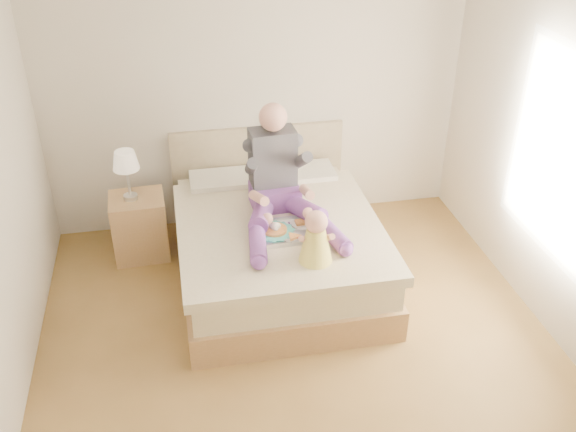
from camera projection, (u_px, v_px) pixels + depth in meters
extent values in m
cube|color=brown|center=(300.00, 351.00, 4.95)|extent=(4.00, 4.20, 0.01)
cube|color=beige|center=(255.00, 91.00, 6.02)|extent=(4.00, 0.02, 2.70)
cube|color=beige|center=(576.00, 173.00, 4.58)|extent=(0.02, 4.20, 2.70)
cube|color=white|center=(560.00, 155.00, 4.72)|extent=(0.02, 1.30, 1.60)
cube|color=#F7E3CB|center=(559.00, 155.00, 4.72)|extent=(0.01, 1.18, 1.48)
cube|color=olive|center=(277.00, 262.00, 5.73)|extent=(1.68, 2.13, 0.28)
cube|color=beige|center=(277.00, 238.00, 5.59)|extent=(1.60, 2.05, 0.24)
cube|color=beige|center=(280.00, 231.00, 5.38)|extent=(1.70, 1.80, 0.09)
cube|color=white|center=(223.00, 183.00, 6.06)|extent=(0.62, 0.40, 0.14)
cube|color=white|center=(302.00, 176.00, 6.19)|extent=(0.62, 0.40, 0.14)
cube|color=gray|center=(258.00, 172.00, 6.45)|extent=(1.70, 0.08, 1.00)
cube|color=olive|center=(140.00, 226.00, 5.95)|extent=(0.51, 0.46, 0.60)
cylinder|color=silver|center=(131.00, 197.00, 5.77)|extent=(0.13, 0.13, 0.04)
cylinder|color=silver|center=(128.00, 182.00, 5.69)|extent=(0.03, 0.03, 0.26)
cone|color=beige|center=(125.00, 160.00, 5.58)|extent=(0.23, 0.23, 0.17)
cube|color=#6A388D|center=(275.00, 195.00, 5.62)|extent=(0.43, 0.35, 0.19)
cube|color=#37363D|center=(273.00, 158.00, 5.50)|extent=(0.40, 0.26, 0.52)
sphere|color=#ECA893|center=(273.00, 117.00, 5.27)|extent=(0.24, 0.24, 0.24)
cylinder|color=#6A388D|center=(262.00, 214.00, 5.37)|extent=(0.31, 0.58, 0.23)
cylinder|color=#6A388D|center=(258.00, 243.00, 5.01)|extent=(0.19, 0.51, 0.13)
sphere|color=#6A388D|center=(259.00, 262.00, 4.81)|extent=(0.12, 0.12, 0.12)
cylinder|color=#37363D|center=(252.00, 166.00, 5.31)|extent=(0.11, 0.32, 0.26)
cylinder|color=#ECA893|center=(259.00, 198.00, 5.25)|extent=(0.13, 0.34, 0.18)
sphere|color=#ECA893|center=(267.00, 219.00, 5.18)|extent=(0.09, 0.09, 0.09)
cylinder|color=#6A388D|center=(302.00, 208.00, 5.44)|extent=(0.37, 0.57, 0.23)
cylinder|color=#6A388D|center=(331.00, 233.00, 5.14)|extent=(0.25, 0.51, 0.13)
sphere|color=#6A388D|center=(346.00, 249.00, 4.96)|extent=(0.12, 0.12, 0.12)
cylinder|color=#37363D|center=(302.00, 160.00, 5.41)|extent=(0.15, 0.33, 0.26)
cylinder|color=#ECA893|center=(307.00, 192.00, 5.34)|extent=(0.09, 0.33, 0.18)
sphere|color=#ECA893|center=(308.00, 213.00, 5.25)|extent=(0.09, 0.09, 0.09)
cube|color=silver|center=(288.00, 232.00, 5.27)|extent=(0.53, 0.42, 0.01)
cylinder|color=#3DB0A4|center=(275.00, 232.00, 5.25)|extent=(0.30, 0.30, 0.02)
cylinder|color=#CE8844|center=(275.00, 230.00, 5.24)|extent=(0.20, 0.20, 0.02)
cylinder|color=silver|center=(264.00, 219.00, 5.33)|extent=(0.09, 0.09, 0.10)
torus|color=silver|center=(270.00, 218.00, 5.34)|extent=(0.02, 0.07, 0.07)
cylinder|color=brown|center=(264.00, 214.00, 5.31)|extent=(0.08, 0.08, 0.01)
cylinder|color=silver|center=(301.00, 224.00, 5.35)|extent=(0.17, 0.17, 0.01)
cube|color=#CE8844|center=(301.00, 222.00, 5.35)|extent=(0.10, 0.09, 0.02)
cylinder|color=silver|center=(294.00, 238.00, 5.17)|extent=(0.17, 0.17, 0.01)
ellipsoid|color=#AC1D12|center=(297.00, 237.00, 5.15)|extent=(0.04, 0.04, 0.01)
cylinder|color=white|center=(310.00, 218.00, 5.32)|extent=(0.08, 0.08, 0.13)
cylinder|color=#BF751F|center=(310.00, 218.00, 5.33)|extent=(0.07, 0.07, 0.13)
cylinder|color=white|center=(312.00, 234.00, 5.19)|extent=(0.08, 0.08, 0.04)
cylinder|color=#48190A|center=(312.00, 234.00, 5.19)|extent=(0.07, 0.07, 0.03)
cone|color=#FEED50|center=(316.00, 245.00, 4.86)|extent=(0.26, 0.26, 0.28)
sphere|color=#ECA893|center=(316.00, 222.00, 4.76)|extent=(0.17, 0.17, 0.17)
cylinder|color=#ECA893|center=(307.00, 246.00, 5.02)|extent=(0.10, 0.21, 0.07)
sphere|color=#ECA893|center=(304.00, 239.00, 5.10)|extent=(0.06, 0.06, 0.06)
cylinder|color=#ECA893|center=(302.00, 239.00, 4.84)|extent=(0.09, 0.15, 0.12)
cylinder|color=#ECA893|center=(319.00, 245.00, 5.03)|extent=(0.07, 0.20, 0.07)
sphere|color=#ECA893|center=(318.00, 238.00, 5.11)|extent=(0.06, 0.06, 0.06)
cylinder|color=#ECA893|center=(329.00, 237.00, 4.86)|extent=(0.07, 0.15, 0.12)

